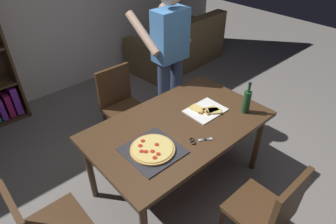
{
  "coord_description": "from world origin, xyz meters",
  "views": [
    {
      "loc": [
        -1.41,
        -1.43,
        2.31
      ],
      "look_at": [
        0.0,
        0.15,
        0.8
      ],
      "focal_mm": 30.37,
      "sensor_mm": 36.0,
      "label": 1
    }
  ],
  "objects_px": {
    "pepperoni_pizza_on_tray": "(153,150)",
    "wine_bottle": "(247,101)",
    "person_serving_pizza": "(169,54)",
    "couch": "(179,48)",
    "chair_far_side": "(120,101)",
    "kitchen_scissors": "(197,140)",
    "dining_table": "(179,130)",
    "chair_near_camera": "(270,210)"
  },
  "relations": [
    {
      "from": "dining_table",
      "to": "person_serving_pizza",
      "type": "bearing_deg",
      "value": 53.43
    },
    {
      "from": "person_serving_pizza",
      "to": "pepperoni_pizza_on_tray",
      "type": "xyz_separation_m",
      "value": [
        -0.96,
        -0.87,
        -0.23
      ]
    },
    {
      "from": "person_serving_pizza",
      "to": "wine_bottle",
      "type": "xyz_separation_m",
      "value": [
        0.03,
        -1.03,
        -0.13
      ]
    },
    {
      "from": "chair_near_camera",
      "to": "pepperoni_pizza_on_tray",
      "type": "xyz_separation_m",
      "value": [
        -0.4,
        0.86,
        0.25
      ]
    },
    {
      "from": "chair_far_side",
      "to": "wine_bottle",
      "type": "relative_size",
      "value": 2.85
    },
    {
      "from": "pepperoni_pizza_on_tray",
      "to": "wine_bottle",
      "type": "xyz_separation_m",
      "value": [
        0.99,
        -0.17,
        0.1
      ]
    },
    {
      "from": "couch",
      "to": "pepperoni_pizza_on_tray",
      "type": "xyz_separation_m",
      "value": [
        -2.3,
        -2.1,
        0.46
      ]
    },
    {
      "from": "pepperoni_pizza_on_tray",
      "to": "kitchen_scissors",
      "type": "xyz_separation_m",
      "value": [
        0.35,
        -0.15,
        -0.01
      ]
    },
    {
      "from": "chair_near_camera",
      "to": "couch",
      "type": "bearing_deg",
      "value": 57.24
    },
    {
      "from": "chair_far_side",
      "to": "couch",
      "type": "height_order",
      "value": "chair_far_side"
    },
    {
      "from": "chair_far_side",
      "to": "person_serving_pizza",
      "type": "xyz_separation_m",
      "value": [
        0.56,
        -0.22,
        0.49
      ]
    },
    {
      "from": "couch",
      "to": "person_serving_pizza",
      "type": "xyz_separation_m",
      "value": [
        -1.35,
        -1.23,
        0.7
      ]
    },
    {
      "from": "chair_far_side",
      "to": "couch",
      "type": "relative_size",
      "value": 0.51
    },
    {
      "from": "dining_table",
      "to": "person_serving_pizza",
      "type": "xyz_separation_m",
      "value": [
        0.56,
        0.75,
        0.32
      ]
    },
    {
      "from": "chair_near_camera",
      "to": "kitchen_scissors",
      "type": "bearing_deg",
      "value": 93.96
    },
    {
      "from": "person_serving_pizza",
      "to": "pepperoni_pizza_on_tray",
      "type": "distance_m",
      "value": 1.31
    },
    {
      "from": "chair_far_side",
      "to": "pepperoni_pizza_on_tray",
      "type": "distance_m",
      "value": 1.19
    },
    {
      "from": "chair_far_side",
      "to": "kitchen_scissors",
      "type": "bearing_deg",
      "value": -92.26
    },
    {
      "from": "dining_table",
      "to": "chair_near_camera",
      "type": "distance_m",
      "value": 0.99
    },
    {
      "from": "chair_far_side",
      "to": "kitchen_scissors",
      "type": "height_order",
      "value": "chair_far_side"
    },
    {
      "from": "couch",
      "to": "wine_bottle",
      "type": "height_order",
      "value": "wine_bottle"
    },
    {
      "from": "dining_table",
      "to": "chair_near_camera",
      "type": "xyz_separation_m",
      "value": [
        -0.0,
        -0.97,
        -0.17
      ]
    },
    {
      "from": "chair_far_side",
      "to": "person_serving_pizza",
      "type": "bearing_deg",
      "value": -21.52
    },
    {
      "from": "couch",
      "to": "person_serving_pizza",
      "type": "height_order",
      "value": "person_serving_pizza"
    },
    {
      "from": "chair_far_side",
      "to": "chair_near_camera",
      "type": "bearing_deg",
      "value": -90.0
    },
    {
      "from": "wine_bottle",
      "to": "couch",
      "type": "bearing_deg",
      "value": 59.92
    },
    {
      "from": "person_serving_pizza",
      "to": "kitchen_scissors",
      "type": "relative_size",
      "value": 9.12
    },
    {
      "from": "chair_near_camera",
      "to": "chair_far_side",
      "type": "relative_size",
      "value": 1.0
    },
    {
      "from": "person_serving_pizza",
      "to": "couch",
      "type": "bearing_deg",
      "value": 42.51
    },
    {
      "from": "chair_far_side",
      "to": "dining_table",
      "type": "bearing_deg",
      "value": -90.0
    },
    {
      "from": "chair_far_side",
      "to": "pepperoni_pizza_on_tray",
      "type": "xyz_separation_m",
      "value": [
        -0.4,
        -1.09,
        0.25
      ]
    },
    {
      "from": "wine_bottle",
      "to": "kitchen_scissors",
      "type": "bearing_deg",
      "value": 178.87
    },
    {
      "from": "wine_bottle",
      "to": "person_serving_pizza",
      "type": "bearing_deg",
      "value": 91.84
    },
    {
      "from": "pepperoni_pizza_on_tray",
      "to": "chair_near_camera",
      "type": "bearing_deg",
      "value": -65.0
    },
    {
      "from": "pepperoni_pizza_on_tray",
      "to": "wine_bottle",
      "type": "distance_m",
      "value": 1.01
    },
    {
      "from": "kitchen_scissors",
      "to": "couch",
      "type": "bearing_deg",
      "value": 49.09
    },
    {
      "from": "dining_table",
      "to": "chair_far_side",
      "type": "xyz_separation_m",
      "value": [
        0.0,
        0.97,
        -0.17
      ]
    },
    {
      "from": "dining_table",
      "to": "kitchen_scissors",
      "type": "xyz_separation_m",
      "value": [
        -0.05,
        -0.27,
        0.08
      ]
    },
    {
      "from": "chair_near_camera",
      "to": "pepperoni_pizza_on_tray",
      "type": "height_order",
      "value": "chair_near_camera"
    },
    {
      "from": "chair_near_camera",
      "to": "wine_bottle",
      "type": "relative_size",
      "value": 2.85
    },
    {
      "from": "couch",
      "to": "pepperoni_pizza_on_tray",
      "type": "height_order",
      "value": "couch"
    },
    {
      "from": "pepperoni_pizza_on_tray",
      "to": "person_serving_pizza",
      "type": "bearing_deg",
      "value": 42.14
    }
  ]
}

